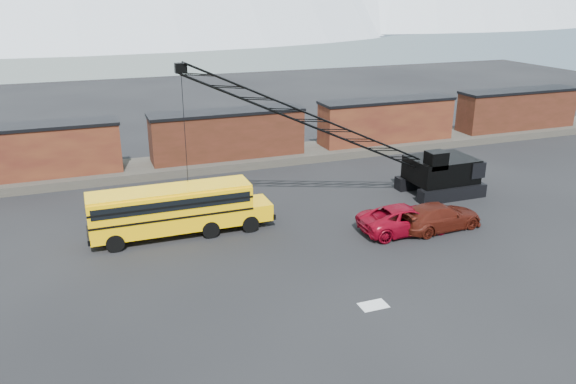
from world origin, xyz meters
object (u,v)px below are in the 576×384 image
at_px(school_bus, 177,209).
at_px(crawler_crane, 340,132).
at_px(maroon_suv, 439,216).
at_px(red_pickup, 406,219).

distance_m(school_bus, crawler_crane, 12.32).
distance_m(maroon_suv, crawler_crane, 8.83).
xyz_separation_m(school_bus, maroon_suv, (16.14, -4.98, -0.93)).
height_order(red_pickup, crawler_crane, crawler_crane).
bearing_deg(school_bus, crawler_crane, 5.12).
distance_m(red_pickup, crawler_crane, 7.62).
relative_size(red_pickup, maroon_suv, 1.06).
bearing_deg(school_bus, maroon_suv, -17.16).
xyz_separation_m(school_bus, red_pickup, (13.91, -4.56, -0.92)).
relative_size(school_bus, maroon_suv, 1.96).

